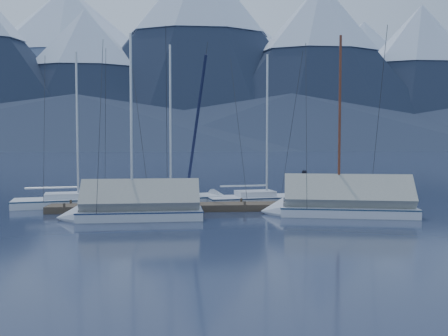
{
  "coord_description": "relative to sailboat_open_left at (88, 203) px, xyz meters",
  "views": [
    {
      "loc": [
        -2.15,
        -22.57,
        3.49
      ],
      "look_at": [
        0.0,
        2.0,
        2.2
      ],
      "focal_mm": 38.0,
      "sensor_mm": 36.0,
      "label": 1
    }
  ],
  "objects": [
    {
      "name": "ground",
      "position": [
        7.46,
        -4.36,
        -0.16
      ],
      "size": [
        1000.0,
        1000.0,
        0.0
      ],
      "primitive_type": "plane",
      "color": "#161D31",
      "rests_on": "ground"
    },
    {
      "name": "mountain_range",
      "position": [
        11.58,
        366.09,
        58.49
      ],
      "size": [
        877.0,
        584.0,
        150.5
      ],
      "color": "#475675",
      "rests_on": "ground"
    },
    {
      "name": "dock",
      "position": [
        7.46,
        -2.36,
        -0.05
      ],
      "size": [
        18.0,
        1.5,
        0.54
      ],
      "color": "#382D23",
      "rests_on": "ground"
    },
    {
      "name": "mooring_posts",
      "position": [
        6.96,
        -2.36,
        0.19
      ],
      "size": [
        15.12,
        1.52,
        0.35
      ],
      "color": "#382D23",
      "rests_on": "ground"
    },
    {
      "name": "sailboat_open_left",
      "position": [
        0.0,
        0.0,
        0.0
      ],
      "size": [
        7.33,
        3.51,
        9.35
      ],
      "color": "silver",
      "rests_on": "ground"
    },
    {
      "name": "sailboat_open_mid",
      "position": [
        5.12,
        0.12,
        0.01
      ],
      "size": [
        7.73,
        4.62,
        9.88
      ],
      "color": "silver",
      "rests_on": "ground"
    },
    {
      "name": "sailboat_open_right",
      "position": [
        10.64,
        0.12,
        0.0
      ],
      "size": [
        7.35,
        3.34,
        9.41
      ],
      "color": "silver",
      "rests_on": "ground"
    },
    {
      "name": "sailboat_covered_near",
      "position": [
        12.7,
        -4.59,
        0.31
      ],
      "size": [
        7.7,
        3.79,
        9.6
      ],
      "color": "silver",
      "rests_on": "ground"
    },
    {
      "name": "sailboat_covered_far",
      "position": [
        2.85,
        -4.99,
        0.29
      ],
      "size": [
        6.68,
        2.82,
        9.3
      ],
      "color": "silver",
      "rests_on": "ground"
    },
    {
      "name": "person",
      "position": [
        11.77,
        -2.37,
        1.04
      ],
      "size": [
        0.47,
        0.67,
        1.73
      ],
      "primitive_type": "imported",
      "rotation": [
        0.0,
        0.0,
        1.67
      ],
      "color": "black",
      "rests_on": "dock"
    }
  ]
}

